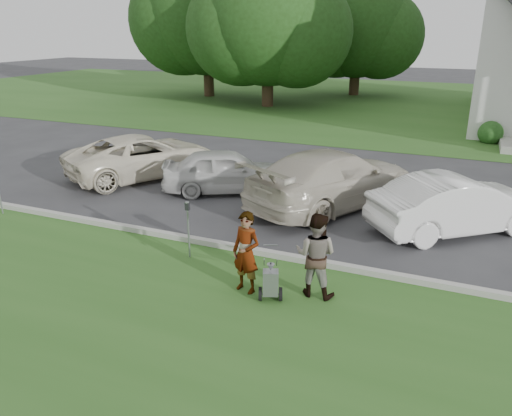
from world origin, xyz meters
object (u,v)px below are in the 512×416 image
Objects in this scene: parking_meter_near at (188,223)px; car_c at (333,179)px; striping_cart at (271,283)px; tree_back at (358,30)px; tree_left at (268,25)px; person_left at (246,253)px; car_b at (227,171)px; car_a at (143,156)px; tree_far at (207,16)px; person_right at (316,256)px; car_d at (457,204)px.

car_c is at bearing 66.25° from parking_meter_near.
tree_back is at bearing 77.92° from striping_cart.
parking_meter_near is (-2.41, 1.03, 0.50)m from striping_cart.
tree_left is 25.09m from person_left.
car_b is at bearing 27.75° from car_c.
striping_cart is (9.41, -23.24, -4.75)m from tree_left.
person_left reaches higher than parking_meter_near.
tree_left is at bearing 90.14° from striping_cart.
car_a is 0.92× the size of car_c.
person_left is 5.67m from car_c.
tree_far reaches higher than person_left.
tree_back is 31.54m from person_right.
parking_meter_near is 0.33× the size of car_b.
person_left is at bearing -25.94° from parking_meter_near.
striping_cart is 0.57× the size of person_right.
tree_back is 2.12× the size of car_d.
parking_meter_near reaches higher than striping_cart.
striping_cart is 5.99m from car_d.
parking_meter_near is 5.21m from car_c.
tree_far is at bearing -153.44° from tree_back.
car_c is 1.27× the size of car_d.
car_d reaches higher than striping_cart.
tree_far is 11.22m from tree_back.
car_d reaches higher than car_b.
striping_cart is at bearing 37.54° from person_right.
tree_far is 2.01× the size of car_c.
person_left reaches higher than car_a.
person_left is 6.50m from car_b.
person_right is at bearing -166.55° from car_b.
car_a is at bearing -34.47° from person_right.
car_c reaches higher than car_b.
person_right is (16.13, -25.70, -4.84)m from tree_far.
person_left is at bearing 114.76° from car_c.
tree_left is at bearing 123.79° from person_left.
tree_left is at bearing -35.02° from car_c.
car_a is 6.97m from car_c.
tree_far is at bearing -57.01° from person_right.
car_a is 1.17× the size of car_d.
tree_left is 1.99× the size of car_a.
tree_far reaches higher than car_b.
car_a is at bearing 55.74° from car_b.
striping_cart is at bearing 120.51° from car_c.
tree_back is 2.36× the size of car_b.
tree_back is 1.66× the size of car_c.
tree_left is 6.20× the size of person_right.
person_right is at bearing -65.95° from tree_left.
car_d is (6.92, -0.69, 0.05)m from car_b.
person_left reaches higher than car_d.
car_b is (1.61, -25.45, -4.03)m from tree_back.
car_b is (11.61, -20.45, -5.00)m from tree_far.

